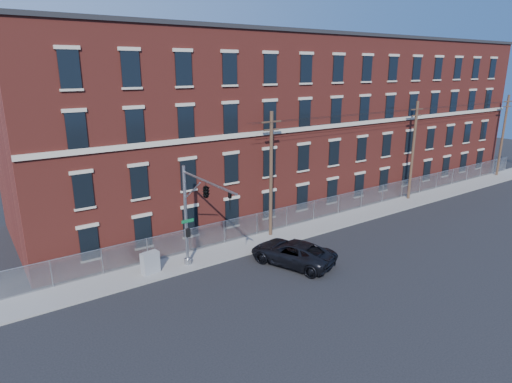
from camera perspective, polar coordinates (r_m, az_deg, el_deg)
The scene contains 11 objects.
ground at distance 30.62m, azimuth 5.22°, elevation -9.84°, with size 140.00×140.00×0.00m, color black.
sidewalk at distance 41.78m, azimuth 13.49°, elevation -2.96°, with size 65.00×3.00×0.12m, color gray.
mill_building at distance 46.26m, azimuth 5.81°, elevation 9.50°, with size 55.30×14.32×16.30m.
chain_link_fence at distance 42.30m, azimuth 12.27°, elevation -1.23°, with size 59.06×0.06×1.85m.
traffic_signal_mast at distance 27.21m, azimuth -7.23°, elevation -1.06°, with size 0.90×6.75×7.00m.
utility_pole_near at distance 34.15m, azimuth 1.99°, elevation 2.48°, with size 1.80×0.28×10.00m.
utility_pole_mid at distance 46.99m, azimuth 19.93°, elevation 5.26°, with size 1.80×0.28×10.00m.
utility_pole_far at distance 62.44m, azimuth 29.68°, elevation 6.56°, with size 1.80×0.28×10.00m.
overhead_wires at distance 46.50m, azimuth 20.37°, elevation 9.84°, with size 40.00×0.62×0.62m.
pickup_truck at distance 30.74m, azimuth 4.79°, elevation -8.00°, with size 2.79×6.04×1.68m, color black.
utility_cabinet at distance 29.97m, azimuth -13.72°, elevation -9.06°, with size 1.17×0.58×1.46m, color gray.
Camera 1 is at (-17.95, -20.95, 13.29)m, focal length 30.47 mm.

